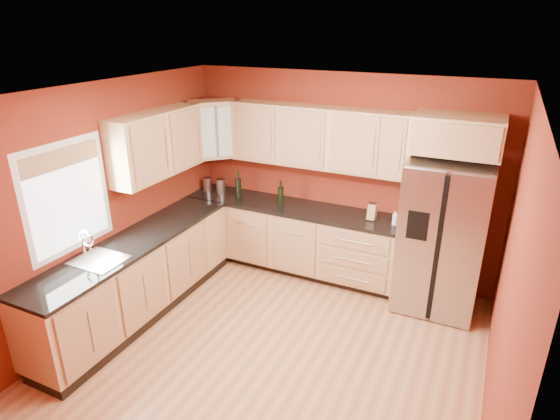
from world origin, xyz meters
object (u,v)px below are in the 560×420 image
soap_dispenser (395,218)px  refrigerator (442,237)px  wine_bottle_a (238,185)px  canister_left (221,186)px  knife_block (372,212)px

soap_dispenser → refrigerator: bearing=-3.6°
wine_bottle_a → soap_dispenser: size_ratio=2.12×
refrigerator → wine_bottle_a: size_ratio=4.93×
canister_left → soap_dispenser: 2.42m
wine_bottle_a → knife_block: size_ratio=1.88×
canister_left → refrigerator: bearing=-1.5°
refrigerator → soap_dispenser: (-0.55, 0.03, 0.12)m
soap_dispenser → knife_block: bearing=171.9°
refrigerator → knife_block: (-0.84, 0.08, 0.13)m
canister_left → wine_bottle_a: (0.30, -0.03, 0.08)m
refrigerator → wine_bottle_a: (-2.68, 0.05, 0.21)m
knife_block → soap_dispenser: bearing=-3.1°
canister_left → soap_dispenser: bearing=-1.0°
refrigerator → canister_left: refrigerator is taller
canister_left → knife_block: 2.14m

